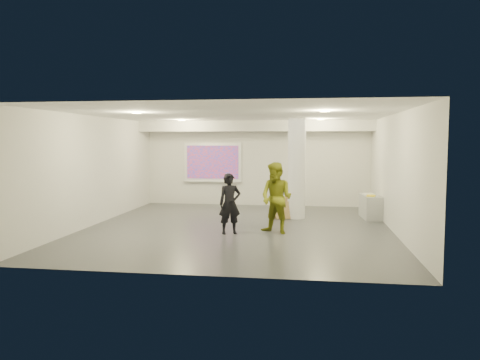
% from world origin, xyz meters
% --- Properties ---
extents(floor, '(8.00, 9.00, 0.01)m').
position_xyz_m(floor, '(0.00, 0.00, 0.00)').
color(floor, '#33363B').
rests_on(floor, ground).
extents(ceiling, '(8.00, 9.00, 0.01)m').
position_xyz_m(ceiling, '(0.00, 0.00, 3.00)').
color(ceiling, white).
rests_on(ceiling, floor).
extents(wall_back, '(8.00, 0.01, 3.00)m').
position_xyz_m(wall_back, '(0.00, 4.50, 1.50)').
color(wall_back, silver).
rests_on(wall_back, floor).
extents(wall_front, '(8.00, 0.01, 3.00)m').
position_xyz_m(wall_front, '(0.00, -4.50, 1.50)').
color(wall_front, silver).
rests_on(wall_front, floor).
extents(wall_left, '(0.01, 9.00, 3.00)m').
position_xyz_m(wall_left, '(-4.00, 0.00, 1.50)').
color(wall_left, silver).
rests_on(wall_left, floor).
extents(wall_right, '(0.01, 9.00, 3.00)m').
position_xyz_m(wall_right, '(4.00, 0.00, 1.50)').
color(wall_right, silver).
rests_on(wall_right, floor).
extents(soffit_band, '(8.00, 1.10, 0.36)m').
position_xyz_m(soffit_band, '(0.00, 3.95, 2.82)').
color(soffit_band, silver).
rests_on(soffit_band, ceiling).
extents(downlight_nw, '(0.22, 0.22, 0.02)m').
position_xyz_m(downlight_nw, '(-2.20, 2.50, 2.98)').
color(downlight_nw, '#F3EB8F').
rests_on(downlight_nw, ceiling).
extents(downlight_ne, '(0.22, 0.22, 0.02)m').
position_xyz_m(downlight_ne, '(2.20, 2.50, 2.98)').
color(downlight_ne, '#F3EB8F').
rests_on(downlight_ne, ceiling).
extents(downlight_sw, '(0.22, 0.22, 0.02)m').
position_xyz_m(downlight_sw, '(-2.20, -1.50, 2.98)').
color(downlight_sw, '#F3EB8F').
rests_on(downlight_sw, ceiling).
extents(downlight_se, '(0.22, 0.22, 0.02)m').
position_xyz_m(downlight_se, '(2.20, -1.50, 2.98)').
color(downlight_se, '#F3EB8F').
rests_on(downlight_se, ceiling).
extents(column, '(0.52, 0.52, 3.00)m').
position_xyz_m(column, '(1.50, 1.80, 1.50)').
color(column, white).
rests_on(column, floor).
extents(projection_screen, '(2.10, 0.13, 1.42)m').
position_xyz_m(projection_screen, '(-1.60, 4.45, 1.53)').
color(projection_screen, white).
rests_on(projection_screen, wall_back).
extents(credenza, '(0.60, 1.23, 0.70)m').
position_xyz_m(credenza, '(3.72, 2.11, 0.35)').
color(credenza, '#9A9D9F').
rests_on(credenza, floor).
extents(papers_stack, '(0.36, 0.42, 0.02)m').
position_xyz_m(papers_stack, '(3.69, 2.40, 0.71)').
color(papers_stack, white).
rests_on(papers_stack, credenza).
extents(postit_pad, '(0.30, 0.36, 0.03)m').
position_xyz_m(postit_pad, '(3.68, 1.86, 0.71)').
color(postit_pad, yellow).
rests_on(postit_pad, credenza).
extents(cardboard_back, '(0.64, 0.40, 0.66)m').
position_xyz_m(cardboard_back, '(1.04, 1.76, 0.33)').
color(cardboard_back, '#997A47').
rests_on(cardboard_back, floor).
extents(cardboard_front, '(0.50, 0.31, 0.52)m').
position_xyz_m(cardboard_front, '(1.13, 1.59, 0.26)').
color(cardboard_front, '#997A47').
rests_on(cardboard_front, floor).
extents(woman, '(0.65, 0.54, 1.51)m').
position_xyz_m(woman, '(-0.08, -0.82, 0.76)').
color(woman, black).
rests_on(woman, floor).
extents(man, '(1.08, 1.00, 1.78)m').
position_xyz_m(man, '(1.07, -0.60, 0.89)').
color(man, olive).
rests_on(man, floor).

